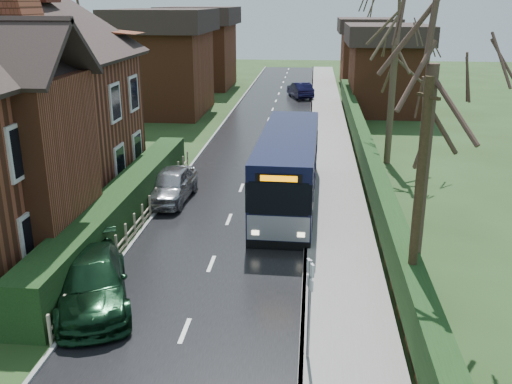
# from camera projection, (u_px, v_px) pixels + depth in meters

# --- Properties ---
(ground) EXTENTS (140.00, 140.00, 0.00)m
(ground) POSITION_uv_depth(u_px,v_px,m) (200.00, 294.00, 16.72)
(ground) COLOR #2B4C20
(ground) RESTS_ON ground
(road) EXTENTS (6.00, 100.00, 0.02)m
(road) POSITION_uv_depth(u_px,v_px,m) (241.00, 188.00, 26.15)
(road) COLOR black
(road) RESTS_ON ground
(pavement) EXTENTS (2.50, 100.00, 0.14)m
(pavement) POSITION_uv_depth(u_px,v_px,m) (335.00, 190.00, 25.73)
(pavement) COLOR slate
(pavement) RESTS_ON ground
(kerb_right) EXTENTS (0.12, 100.00, 0.14)m
(kerb_right) POSITION_uv_depth(u_px,v_px,m) (308.00, 189.00, 25.84)
(kerb_right) COLOR gray
(kerb_right) RESTS_ON ground
(kerb_left) EXTENTS (0.12, 100.00, 0.10)m
(kerb_left) POSITION_uv_depth(u_px,v_px,m) (176.00, 185.00, 26.42)
(kerb_left) COLOR gray
(kerb_left) RESTS_ON ground
(front_hedge) EXTENTS (1.20, 16.00, 1.60)m
(front_hedge) POSITION_uv_depth(u_px,v_px,m) (123.00, 206.00, 21.55)
(front_hedge) COLOR black
(front_hedge) RESTS_ON ground
(picket_fence) EXTENTS (0.10, 16.00, 0.90)m
(picket_fence) POSITION_uv_depth(u_px,v_px,m) (143.00, 215.00, 21.59)
(picket_fence) COLOR gray
(picket_fence) RESTS_ON ground
(right_wall_hedge) EXTENTS (0.60, 50.00, 1.80)m
(right_wall_hedge) POSITION_uv_depth(u_px,v_px,m) (371.00, 170.00, 25.28)
(right_wall_hedge) COLOR brown
(right_wall_hedge) RESTS_ON ground
(bus) EXTENTS (2.47, 9.94, 3.01)m
(bus) POSITION_uv_depth(u_px,v_px,m) (288.00, 169.00, 23.78)
(bus) COLOR black
(bus) RESTS_ON ground
(car_silver) EXTENTS (1.84, 4.15, 1.39)m
(car_silver) POSITION_uv_depth(u_px,v_px,m) (171.00, 185.00, 24.39)
(car_silver) COLOR #A3A3A7
(car_silver) RESTS_ON ground
(car_green) EXTENTS (3.60, 5.19, 1.40)m
(car_green) POSITION_uv_depth(u_px,v_px,m) (91.00, 281.00, 16.00)
(car_green) COLOR black
(car_green) RESTS_ON ground
(car_distant) EXTENTS (2.58, 4.36, 1.36)m
(car_distant) POSITION_uv_depth(u_px,v_px,m) (300.00, 90.00, 50.39)
(car_distant) COLOR black
(car_distant) RESTS_ON ground
(bus_stop_sign) EXTENTS (0.18, 0.40, 2.66)m
(bus_stop_sign) POSITION_uv_depth(u_px,v_px,m) (310.00, 296.00, 13.03)
(bus_stop_sign) COLOR slate
(bus_stop_sign) RESTS_ON ground
(telegraph_pole) EXTENTS (0.42, 0.79, 6.54)m
(telegraph_pole) POSITION_uv_depth(u_px,v_px,m) (418.00, 208.00, 14.09)
(telegraph_pole) COLOR black
(telegraph_pole) RESTS_ON ground
(tree_right_near) EXTENTS (4.46, 4.46, 9.63)m
(tree_right_near) POSITION_uv_depth(u_px,v_px,m) (435.00, 44.00, 13.61)
(tree_right_near) COLOR #392921
(tree_right_near) RESTS_ON ground
(tree_right_far) EXTENTS (4.72, 4.72, 9.12)m
(tree_right_far) POSITION_uv_depth(u_px,v_px,m) (397.00, 30.00, 28.07)
(tree_right_far) COLOR #3E3224
(tree_right_far) RESTS_ON ground
(tree_house_side) EXTENTS (3.95, 3.95, 8.98)m
(tree_house_side) POSITION_uv_depth(u_px,v_px,m) (79.00, 29.00, 31.02)
(tree_house_side) COLOR #36291F
(tree_house_side) RESTS_ON ground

